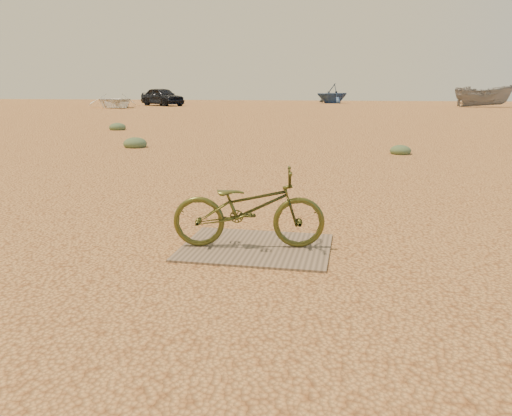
% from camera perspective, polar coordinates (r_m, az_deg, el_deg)
% --- Properties ---
extents(ground, '(120.00, 120.00, 0.00)m').
position_cam_1_polar(ground, '(5.02, 4.40, -4.68)').
color(ground, tan).
rests_on(ground, ground).
extents(plywood_board, '(1.47, 1.14, 0.02)m').
position_cam_1_polar(plywood_board, '(5.02, -0.00, -4.50)').
color(plywood_board, '#7F6952').
rests_on(plywood_board, ground).
extents(bicycle, '(1.56, 0.76, 0.79)m').
position_cam_1_polar(bicycle, '(4.91, -0.84, -0.01)').
color(bicycle, '#44471A').
rests_on(bicycle, plywood_board).
extents(car, '(4.94, 4.16, 1.59)m').
position_cam_1_polar(car, '(46.39, -10.67, 12.40)').
color(car, black).
rests_on(car, ground).
extents(boat_near_left, '(6.10, 6.57, 1.11)m').
position_cam_1_polar(boat_near_left, '(42.59, -15.86, 11.72)').
color(boat_near_left, silver).
rests_on(boat_near_left, ground).
extents(boat_far_left, '(5.05, 5.00, 2.01)m').
position_cam_1_polar(boat_far_left, '(53.75, 8.71, 12.83)').
color(boat_far_left, '#344E77').
rests_on(boat_far_left, ground).
extents(boat_mid_right, '(4.62, 1.74, 1.79)m').
position_cam_1_polar(boat_mid_right, '(46.33, 24.55, 11.56)').
color(boat_mid_right, slate).
rests_on(boat_mid_right, ground).
extents(kale_a, '(0.63, 0.63, 0.35)m').
position_cam_1_polar(kale_a, '(14.00, -13.63, 6.77)').
color(kale_a, '#577149').
rests_on(kale_a, ground).
extents(kale_b, '(0.51, 0.51, 0.28)m').
position_cam_1_polar(kale_b, '(12.71, 16.15, 5.96)').
color(kale_b, '#577149').
rests_on(kale_b, ground).
extents(kale_c, '(0.63, 0.63, 0.34)m').
position_cam_1_polar(kale_c, '(20.01, -15.54, 8.60)').
color(kale_c, '#577149').
rests_on(kale_c, ground).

